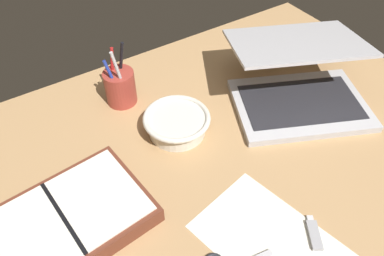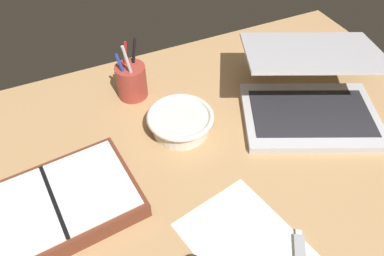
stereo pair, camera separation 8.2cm
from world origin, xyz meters
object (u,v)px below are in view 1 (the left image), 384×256
pen_cup (120,87)px  planner (65,222)px  laptop (299,83)px  bowl (177,123)px

pen_cup → planner: size_ratio=0.50×
laptop → pen_cup: size_ratio=2.60×
bowl → planner: (-31.41, -10.72, -0.85)cm
pen_cup → planner: (-25.11, -28.15, -2.78)cm
bowl → pen_cup: 18.63cm
laptop → planner: (-63.82, -4.02, -3.32)cm
laptop → planner: bearing=-152.0°
bowl → pen_cup: (-6.30, 17.43, 1.93)cm
pen_cup → planner: pen_cup is taller
laptop → planner: laptop is taller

